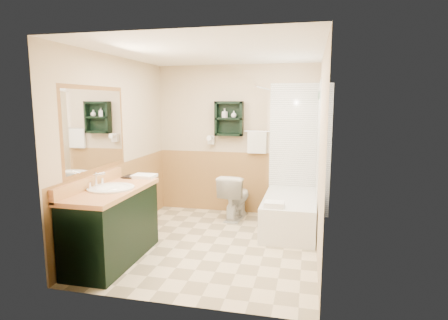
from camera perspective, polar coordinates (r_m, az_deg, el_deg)
floor at (r=4.96m, az=-1.64°, el=-12.64°), size 3.00×3.00×0.00m
back_wall at (r=6.12m, az=1.89°, el=3.09°), size 2.60×0.04×2.40m
left_wall at (r=5.14m, az=-16.09°, el=1.64°), size 0.04×3.00×2.40m
right_wall at (r=4.51m, az=14.76°, el=0.70°), size 0.04×3.00×2.40m
ceiling at (r=4.65m, az=-1.78°, el=16.32°), size 2.60×3.00×0.04m
wainscot_left at (r=5.26m, az=-15.43°, el=-5.96°), size 2.98×2.98×1.00m
wainscot_back at (r=6.20m, az=1.80°, el=-3.39°), size 2.58×2.58×1.00m
mirror_frame at (r=4.62m, az=-19.01°, el=4.45°), size 1.30×1.30×1.00m
mirror_glass at (r=4.62m, az=-18.95°, el=4.45°), size 1.20×1.20×0.90m
tile_right at (r=5.27m, az=14.03°, el=0.23°), size 1.50×1.50×2.10m
tile_back at (r=5.99m, az=11.48°, el=1.34°), size 0.95×0.95×2.10m
tile_accent at (r=5.21m, az=14.27°, el=9.52°), size 1.50×1.50×0.10m
wall_shelf at (r=6.01m, az=0.76°, el=6.33°), size 0.45×0.15×0.55m
hair_dryer at (r=6.13m, az=-1.95°, el=3.09°), size 0.10×0.24×0.18m
towel_bar at (r=5.98m, az=5.07°, el=4.37°), size 0.40×0.06×0.40m
curtain_rod at (r=5.25m, az=6.07°, el=10.82°), size 0.03×1.60×0.03m
shower_curtain at (r=5.46m, az=6.15°, el=1.81°), size 1.05×1.05×1.70m
vanity at (r=4.52m, az=-16.61°, el=-9.45°), size 0.59×1.34×0.85m
bathtub at (r=5.51m, az=9.97°, el=-7.90°), size 0.72×1.50×0.48m
toilet at (r=5.88m, az=1.71°, el=-5.59°), size 0.47×0.75×0.70m
counter_towel at (r=4.93m, az=-12.06°, el=-2.41°), size 0.29×0.23×0.04m
vanity_book at (r=5.01m, az=-14.94°, el=-1.37°), size 0.15×0.03×0.20m
tub_towel at (r=4.87m, az=7.68°, el=-6.72°), size 0.25×0.21×0.07m
soap_bottle_a at (r=6.01m, az=0.11°, el=6.79°), size 0.12×0.16×0.07m
soap_bottle_b at (r=5.98m, az=1.50°, el=6.87°), size 0.09×0.12×0.09m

